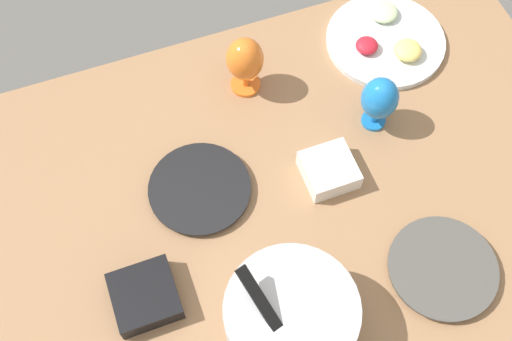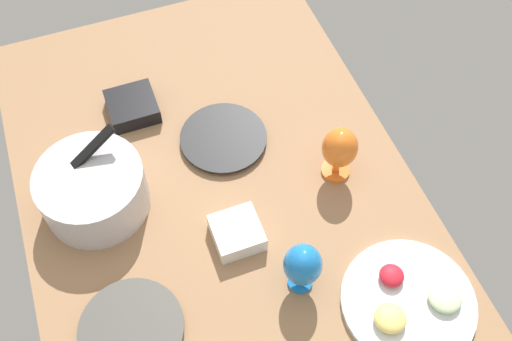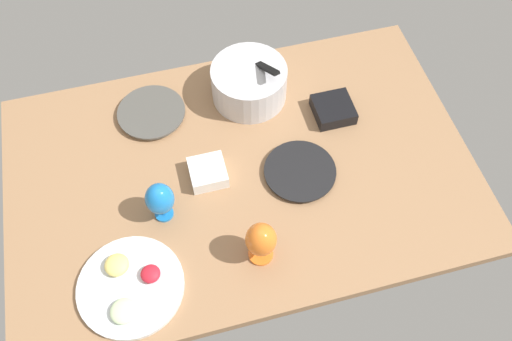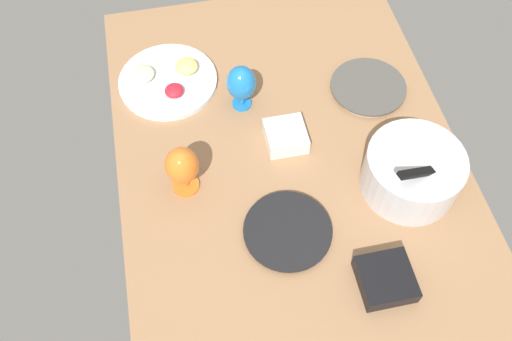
{
  "view_description": "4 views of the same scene",
  "coord_description": "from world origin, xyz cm",
  "px_view_note": "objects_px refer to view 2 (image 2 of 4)",
  "views": [
    {
      "loc": [
        30.07,
        62.53,
        138.2
      ],
      "look_at": [
        5.92,
        -3.64,
        7.24
      ],
      "focal_mm": 44.74,
      "sensor_mm": 36.0,
      "label": 1
    },
    {
      "loc": [
        -79.37,
        20.04,
        137.95
      ],
      "look_at": [
        1.81,
        -10.14,
        7.24
      ],
      "focal_mm": 41.86,
      "sensor_mm": 36.0,
      "label": 2
    },
    {
      "loc": [
        -20.3,
        -97.4,
        159.21
      ],
      "look_at": [
        3.76,
        -6.14,
        7.24
      ],
      "focal_mm": 38.08,
      "sensor_mm": 36.0,
      "label": 3
    },
    {
      "loc": [
        82.91,
        -28.8,
        137.95
      ],
      "look_at": [
        1.74,
        -12.04,
        7.24
      ],
      "focal_mm": 38.3,
      "sensor_mm": 36.0,
      "label": 4
    }
  ],
  "objects_px": {
    "mixing_bowl": "(93,189)",
    "hurricane_glass_orange": "(340,149)",
    "fruit_platter": "(409,302)",
    "square_bowl_white": "(238,232)",
    "dinner_plate_left": "(131,329)",
    "square_bowl_black": "(132,106)",
    "dinner_plate_right": "(223,139)",
    "hurricane_glass_blue": "(303,265)"
  },
  "relations": [
    {
      "from": "dinner_plate_right",
      "to": "square_bowl_black",
      "type": "distance_m",
      "value": 0.29
    },
    {
      "from": "fruit_platter",
      "to": "square_bowl_white",
      "type": "bearing_deg",
      "value": 46.05
    },
    {
      "from": "square_bowl_black",
      "to": "hurricane_glass_blue",
      "type": "bearing_deg",
      "value": -159.27
    },
    {
      "from": "mixing_bowl",
      "to": "fruit_platter",
      "type": "relative_size",
      "value": 0.85
    },
    {
      "from": "dinner_plate_right",
      "to": "fruit_platter",
      "type": "relative_size",
      "value": 0.76
    },
    {
      "from": "dinner_plate_left",
      "to": "hurricane_glass_orange",
      "type": "bearing_deg",
      "value": -68.96
    },
    {
      "from": "hurricane_glass_blue",
      "to": "square_bowl_black",
      "type": "relative_size",
      "value": 1.17
    },
    {
      "from": "fruit_platter",
      "to": "hurricane_glass_blue",
      "type": "distance_m",
      "value": 0.28
    },
    {
      "from": "hurricane_glass_blue",
      "to": "square_bowl_black",
      "type": "height_order",
      "value": "hurricane_glass_blue"
    },
    {
      "from": "dinner_plate_left",
      "to": "square_bowl_black",
      "type": "height_order",
      "value": "square_bowl_black"
    },
    {
      "from": "fruit_platter",
      "to": "square_bowl_black",
      "type": "distance_m",
      "value": 0.94
    },
    {
      "from": "dinner_plate_left",
      "to": "square_bowl_white",
      "type": "height_order",
      "value": "square_bowl_white"
    },
    {
      "from": "square_bowl_black",
      "to": "square_bowl_white",
      "type": "bearing_deg",
      "value": -163.03
    },
    {
      "from": "mixing_bowl",
      "to": "hurricane_glass_blue",
      "type": "distance_m",
      "value": 0.58
    },
    {
      "from": "hurricane_glass_orange",
      "to": "square_bowl_black",
      "type": "bearing_deg",
      "value": 49.66
    },
    {
      "from": "dinner_plate_right",
      "to": "square_bowl_white",
      "type": "distance_m",
      "value": 0.31
    },
    {
      "from": "square_bowl_black",
      "to": "mixing_bowl",
      "type": "bearing_deg",
      "value": 149.23
    },
    {
      "from": "dinner_plate_left",
      "to": "square_bowl_white",
      "type": "bearing_deg",
      "value": -65.3
    },
    {
      "from": "hurricane_glass_orange",
      "to": "square_bowl_black",
      "type": "xyz_separation_m",
      "value": [
        0.4,
        0.47,
        -0.08
      ]
    },
    {
      "from": "dinner_plate_left",
      "to": "mixing_bowl",
      "type": "distance_m",
      "value": 0.38
    },
    {
      "from": "square_bowl_white",
      "to": "dinner_plate_left",
      "type": "bearing_deg",
      "value": 114.7
    },
    {
      "from": "dinner_plate_left",
      "to": "hurricane_glass_orange",
      "type": "height_order",
      "value": "hurricane_glass_orange"
    },
    {
      "from": "dinner_plate_right",
      "to": "square_bowl_white",
      "type": "bearing_deg",
      "value": 168.34
    },
    {
      "from": "dinner_plate_right",
      "to": "hurricane_glass_blue",
      "type": "relative_size",
      "value": 1.52
    },
    {
      "from": "fruit_platter",
      "to": "square_bowl_black",
      "type": "xyz_separation_m",
      "value": [
        0.81,
        0.48,
        0.01
      ]
    },
    {
      "from": "dinner_plate_right",
      "to": "mixing_bowl",
      "type": "xyz_separation_m",
      "value": [
        -0.08,
        0.38,
        0.06
      ]
    },
    {
      "from": "dinner_plate_left",
      "to": "hurricane_glass_blue",
      "type": "bearing_deg",
      "value": -93.41
    },
    {
      "from": "dinner_plate_right",
      "to": "fruit_platter",
      "type": "xyz_separation_m",
      "value": [
        -0.62,
        -0.26,
        0.0
      ]
    },
    {
      "from": "dinner_plate_right",
      "to": "hurricane_glass_orange",
      "type": "xyz_separation_m",
      "value": [
        -0.21,
        -0.26,
        0.1
      ]
    },
    {
      "from": "mixing_bowl",
      "to": "dinner_plate_right",
      "type": "bearing_deg",
      "value": -77.86
    },
    {
      "from": "fruit_platter",
      "to": "square_bowl_white",
      "type": "relative_size",
      "value": 2.69
    },
    {
      "from": "square_bowl_black",
      "to": "square_bowl_white",
      "type": "height_order",
      "value": "square_bowl_white"
    },
    {
      "from": "dinner_plate_left",
      "to": "fruit_platter",
      "type": "relative_size",
      "value": 0.76
    },
    {
      "from": "dinner_plate_left",
      "to": "square_bowl_black",
      "type": "distance_m",
      "value": 0.67
    },
    {
      "from": "mixing_bowl",
      "to": "hurricane_glass_orange",
      "type": "distance_m",
      "value": 0.65
    },
    {
      "from": "hurricane_glass_blue",
      "to": "square_bowl_white",
      "type": "xyz_separation_m",
      "value": [
        0.17,
        0.1,
        -0.07
      ]
    },
    {
      "from": "mixing_bowl",
      "to": "square_bowl_black",
      "type": "height_order",
      "value": "mixing_bowl"
    },
    {
      "from": "hurricane_glass_orange",
      "to": "fruit_platter",
      "type": "bearing_deg",
      "value": -179.51
    },
    {
      "from": "dinner_plate_right",
      "to": "square_bowl_black",
      "type": "xyz_separation_m",
      "value": [
        0.19,
        0.22,
        0.02
      ]
    },
    {
      "from": "hurricane_glass_orange",
      "to": "hurricane_glass_blue",
      "type": "relative_size",
      "value": 1.06
    },
    {
      "from": "dinner_plate_left",
      "to": "mixing_bowl",
      "type": "xyz_separation_m",
      "value": [
        0.37,
        0.0,
        0.06
      ]
    },
    {
      "from": "dinner_plate_left",
      "to": "square_bowl_white",
      "type": "relative_size",
      "value": 2.05
    }
  ]
}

